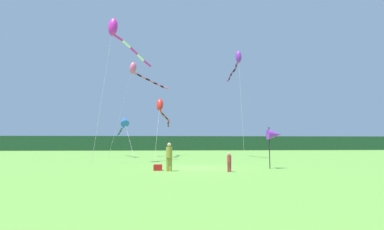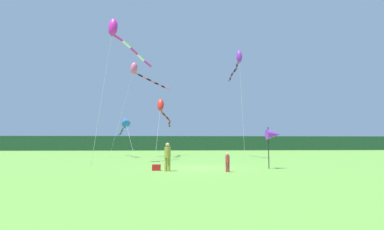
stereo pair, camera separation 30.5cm
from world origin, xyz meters
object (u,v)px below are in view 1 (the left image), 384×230
kite_red (161,109)px  kite_blue (124,122)px  person_adult (169,155)px  person_child (229,161)px  kite_rainbow (137,71)px  kite_magenta (117,32)px  cooler_box (158,167)px  kite_purple (237,61)px  banner_flag_pole (274,135)px

kite_red → kite_blue: kite_red is taller
person_adult → person_child: person_adult is taller
kite_rainbow → kite_magenta: bearing=-93.2°
cooler_box → kite_blue: 17.43m
kite_purple → banner_flag_pole: bearing=-92.5°
cooler_box → kite_red: 16.62m
kite_purple → kite_magenta: (-12.04, -6.08, 0.56)m
kite_rainbow → kite_magenta: (-0.57, -10.23, 0.82)m
kite_red → kite_rainbow: bearing=159.5°
kite_purple → kite_rainbow: kite_purple is taller
person_adult → kite_red: kite_red is taller
kite_purple → kite_magenta: bearing=-153.2°
kite_red → kite_blue: bearing=171.8°
kite_rainbow → person_child: bearing=-67.4°
banner_flag_pole → kite_red: kite_red is taller
person_child → kite_blue: bearing=116.8°
banner_flag_pole → kite_blue: 20.00m
person_child → kite_purple: bearing=74.1°
person_adult → kite_magenta: size_ratio=0.14×
cooler_box → kite_blue: (-4.67, 16.32, 3.95)m
person_adult → kite_red: bearing=93.3°
kite_rainbow → kite_blue: (-1.34, -0.52, -6.29)m
banner_flag_pole → kite_blue: (-12.27, 15.67, 1.92)m
kite_blue → banner_flag_pole: bearing=-51.9°
kite_red → kite_magenta: (-3.66, -9.07, 5.59)m
banner_flag_pole → kite_rainbow: bearing=124.0°
kite_red → kite_purple: bearing=-19.6°
person_adult → cooler_box: bearing=142.8°
cooler_box → kite_rainbow: bearing=101.2°
person_child → kite_rainbow: (-7.51, 18.02, 9.80)m
cooler_box → kite_magenta: kite_magenta is taller
kite_blue → person_child: bearing=-63.2°
kite_purple → person_adult: bearing=-119.4°
person_child → kite_red: size_ratio=0.11×
kite_magenta → person_adult: bearing=-57.3°
person_child → kite_blue: kite_blue is taller
kite_rainbow → kite_magenta: 10.28m
kite_red → cooler_box: bearing=-89.1°
person_adult → kite_blue: 17.96m
kite_red → kite_rainbow: kite_rainbow is taller
person_child → banner_flag_pole: (3.43, 1.83, 1.59)m
person_adult → kite_blue: size_ratio=0.18×
banner_flag_pole → kite_rainbow: size_ratio=0.24×
person_child → cooler_box: person_child is taller
kite_rainbow → kite_blue: size_ratio=1.23×
kite_purple → person_child: bearing=-105.9°
kite_magenta → kite_blue: bearing=94.5°
cooler_box → kite_rainbow: kite_rainbow is taller
kite_blue → person_adult: bearing=-72.4°
person_child → kite_rainbow: bearing=112.6°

